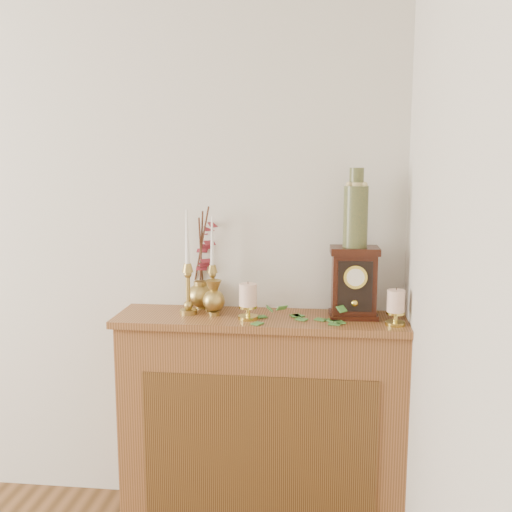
# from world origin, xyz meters

# --- Properties ---
(console_shelf) EXTENTS (1.24, 0.34, 0.93)m
(console_shelf) POSITION_xyz_m (1.40, 2.10, 0.44)
(console_shelf) COLOR brown
(console_shelf) RESTS_ON ground
(candlestick_left) EXTENTS (0.07, 0.07, 0.45)m
(candlestick_left) POSITION_xyz_m (1.08, 2.10, 1.08)
(candlestick_left) COLOR #A98743
(candlestick_left) RESTS_ON console_shelf
(candlestick_center) EXTENTS (0.07, 0.07, 0.41)m
(candlestick_center) POSITION_xyz_m (1.17, 2.17, 1.06)
(candlestick_center) COLOR #A98743
(candlestick_center) RESTS_ON console_shelf
(bud_vase) EXTENTS (0.09, 0.09, 0.15)m
(bud_vase) POSITION_xyz_m (1.20, 2.09, 1.00)
(bud_vase) COLOR #A98743
(bud_vase) RESTS_ON console_shelf
(ginger_jar) EXTENTS (0.19, 0.20, 0.45)m
(ginger_jar) POSITION_xyz_m (1.13, 2.24, 1.13)
(ginger_jar) COLOR #A98743
(ginger_jar) RESTS_ON console_shelf
(pillar_candle_left) EXTENTS (0.08, 0.08, 0.16)m
(pillar_candle_left) POSITION_xyz_m (1.35, 2.04, 1.01)
(pillar_candle_left) COLOR gold
(pillar_candle_left) RESTS_ON console_shelf
(pillar_candle_right) EXTENTS (0.08, 0.08, 0.15)m
(pillar_candle_right) POSITION_xyz_m (1.94, 2.02, 1.01)
(pillar_candle_right) COLOR gold
(pillar_candle_right) RESTS_ON console_shelf
(ivy_garland) EXTENTS (0.44, 0.16, 0.07)m
(ivy_garland) POSITION_xyz_m (1.58, 2.03, 0.94)
(ivy_garland) COLOR #39722B
(ivy_garland) RESTS_ON console_shelf
(mantel_clock) EXTENTS (0.20, 0.15, 0.30)m
(mantel_clock) POSITION_xyz_m (1.78, 2.12, 1.08)
(mantel_clock) COLOR #36120A
(mantel_clock) RESTS_ON console_shelf
(ceramic_vase) EXTENTS (0.10, 0.10, 0.32)m
(ceramic_vase) POSITION_xyz_m (1.78, 2.13, 1.37)
(ceramic_vase) COLOR #1A3424
(ceramic_vase) RESTS_ON mantel_clock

